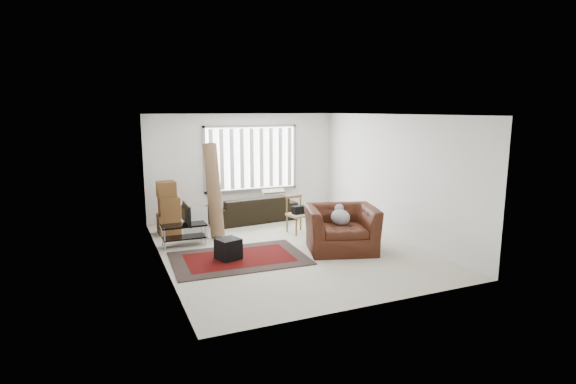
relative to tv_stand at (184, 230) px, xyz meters
name	(u,v)px	position (x,y,z in m)	size (l,w,h in m)	color
room	(281,160)	(1.98, -0.48, 1.43)	(6.00, 6.02, 2.71)	beige
persian_rug	(239,258)	(0.81, -1.25, -0.32)	(2.56, 1.76, 0.02)	black
tv_stand	(184,230)	(0.00, 0.00, 0.00)	(0.92, 0.41, 0.46)	black
tv	(183,214)	(0.00, 0.00, 0.34)	(0.74, 0.10, 0.43)	black
subwoofer	(228,249)	(0.61, -1.23, -0.11)	(0.39, 0.39, 0.39)	black
moving_boxes	(168,209)	(-0.14, 1.11, 0.23)	(0.50, 0.47, 1.20)	brown
white_flatpack	(195,223)	(0.33, 0.46, 0.02)	(0.55, 0.08, 0.70)	silver
rolled_rug	(214,190)	(0.79, 0.54, 0.71)	(0.31, 0.31, 2.07)	brown
sofa	(252,205)	(1.99, 1.46, 0.09)	(2.20, 0.95, 0.85)	black
side_chair	(298,213)	(2.61, 0.01, 0.14)	(0.52, 0.52, 0.85)	#988863
armchair	(341,225)	(2.86, -1.52, 0.18)	(1.67, 1.55, 1.02)	#39160B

